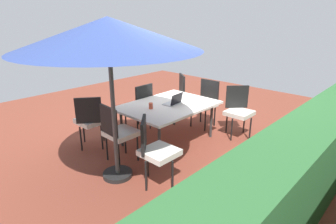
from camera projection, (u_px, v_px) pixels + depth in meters
ground_plane at (168, 141)px, 5.35m from camera, size 10.00×10.00×0.02m
hedge_row at (310, 158)px, 3.57m from camera, size 6.30×0.64×1.11m
dining_table at (168, 107)px, 5.12m from camera, size 1.73×1.26×0.73m
patio_umbrella at (108, 35)px, 3.52m from camera, size 2.42×2.42×2.27m
chair_southeast at (91, 119)px, 4.93m from camera, size 0.58×0.58×0.98m
chair_northeast at (155, 148)px, 3.84m from camera, size 0.59×0.59×0.98m
chair_east at (118, 130)px, 4.42m from camera, size 0.48×0.47×0.98m
chair_northwest at (239, 109)px, 5.43m from camera, size 0.59×0.59×0.98m
chair_west at (205, 101)px, 5.92m from camera, size 0.47×0.46×0.98m
chair_south at (139, 104)px, 5.70m from camera, size 0.46×0.47×0.98m
chair_southwest at (176, 93)px, 6.51m from camera, size 0.58×0.58×0.98m
laptop at (174, 102)px, 5.09m from camera, size 0.34×0.28×0.21m
cup at (151, 106)px, 4.85m from camera, size 0.07×0.07×0.11m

